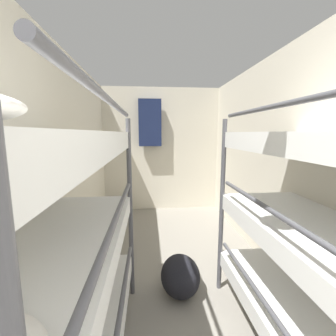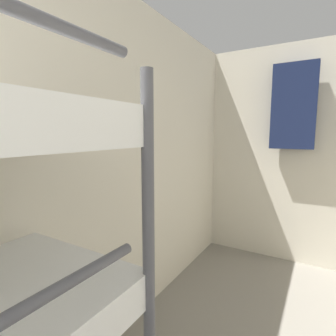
{
  "view_description": "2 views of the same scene",
  "coord_description": "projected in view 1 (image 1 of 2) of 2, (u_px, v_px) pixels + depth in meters",
  "views": [
    {
      "loc": [
        -0.27,
        0.32,
        1.59
      ],
      "look_at": [
        0.06,
        4.08,
        1.0
      ],
      "focal_mm": 24.0,
      "sensor_mm": 36.0,
      "label": 1
    },
    {
      "loc": [
        0.07,
        1.64,
        1.5
      ],
      "look_at": [
        -0.7,
        2.94,
        1.3
      ],
      "focal_mm": 28.0,
      "sensor_mm": 36.0,
      "label": 2
    }
  ],
  "objects": [
    {
      "name": "wall_left",
      "position": [
        48.0,
        171.0,
        2.07
      ],
      "size": [
        0.06,
        5.02,
        2.48
      ],
      "color": "beige",
      "rests_on": "ground_plane"
    },
    {
      "name": "wall_right",
      "position": [
        293.0,
        167.0,
        2.28
      ],
      "size": [
        0.06,
        5.02,
        2.48
      ],
      "color": "beige",
      "rests_on": "ground_plane"
    },
    {
      "name": "bunk_stack_left_near",
      "position": [
        44.0,
        263.0,
        1.12
      ],
      "size": [
        0.74,
        1.85,
        1.75
      ],
      "color": "#4C4C51",
      "rests_on": "ground_plane"
    },
    {
      "name": "hanging_coat",
      "position": [
        150.0,
        123.0,
        4.37
      ],
      "size": [
        0.44,
        0.12,
        0.9
      ],
      "color": "#192347"
    },
    {
      "name": "wall_back",
      "position": [
        161.0,
        150.0,
        4.62
      ],
      "size": [
        2.45,
        0.06,
        2.48
      ],
      "color": "beige",
      "rests_on": "ground_plane"
    },
    {
      "name": "duffel_bag",
      "position": [
        180.0,
        276.0,
        2.21
      ],
      "size": [
        0.38,
        0.47,
        0.38
      ],
      "color": "black",
      "rests_on": "ground_plane"
    }
  ]
}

